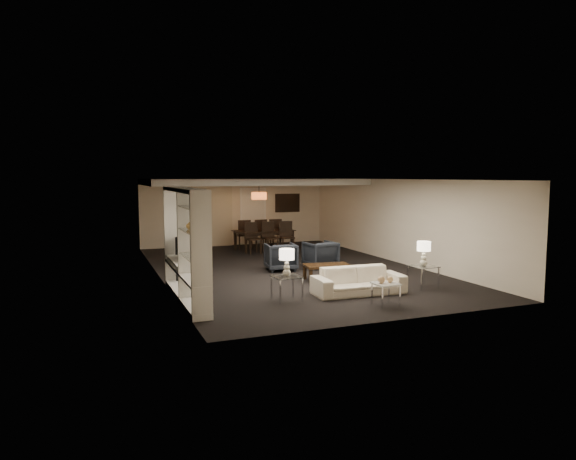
% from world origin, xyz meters
% --- Properties ---
extents(floor, '(11.00, 11.00, 0.00)m').
position_xyz_m(floor, '(0.00, 0.00, 0.00)').
color(floor, black).
rests_on(floor, ground).
extents(ceiling, '(7.00, 11.00, 0.02)m').
position_xyz_m(ceiling, '(0.00, 0.00, 2.50)').
color(ceiling, silver).
rests_on(ceiling, ground).
extents(wall_back, '(7.00, 0.02, 2.50)m').
position_xyz_m(wall_back, '(0.00, 5.50, 1.25)').
color(wall_back, beige).
rests_on(wall_back, ground).
extents(wall_front, '(7.00, 0.02, 2.50)m').
position_xyz_m(wall_front, '(0.00, -5.50, 1.25)').
color(wall_front, beige).
rests_on(wall_front, ground).
extents(wall_left, '(0.02, 11.00, 2.50)m').
position_xyz_m(wall_left, '(-3.50, 0.00, 1.25)').
color(wall_left, beige).
rests_on(wall_left, ground).
extents(wall_right, '(0.02, 11.00, 2.50)m').
position_xyz_m(wall_right, '(3.50, 0.00, 1.25)').
color(wall_right, beige).
rests_on(wall_right, ground).
extents(ceiling_soffit, '(7.00, 4.00, 0.20)m').
position_xyz_m(ceiling_soffit, '(0.00, 3.50, 2.40)').
color(ceiling_soffit, silver).
rests_on(ceiling_soffit, ceiling).
extents(curtains, '(1.50, 0.12, 2.40)m').
position_xyz_m(curtains, '(-0.90, 5.42, 1.20)').
color(curtains, beige).
rests_on(curtains, wall_back).
extents(door, '(0.90, 0.05, 2.10)m').
position_xyz_m(door, '(0.70, 5.47, 1.05)').
color(door, silver).
rests_on(door, wall_back).
extents(painting, '(0.95, 0.04, 0.65)m').
position_xyz_m(painting, '(2.10, 5.46, 1.55)').
color(painting, '#142D38').
rests_on(painting, wall_back).
extents(media_unit, '(0.38, 3.40, 2.35)m').
position_xyz_m(media_unit, '(-3.31, -2.60, 1.18)').
color(media_unit, white).
rests_on(media_unit, wall_left).
extents(pendant_light, '(0.52, 0.52, 0.24)m').
position_xyz_m(pendant_light, '(0.30, 3.50, 1.92)').
color(pendant_light, '#D8591E').
rests_on(pendant_light, ceiling_soffit).
extents(sofa, '(2.05, 0.87, 0.59)m').
position_xyz_m(sofa, '(0.34, -3.41, 0.30)').
color(sofa, beige).
rests_on(sofa, floor).
extents(coffee_table, '(1.19, 0.79, 0.40)m').
position_xyz_m(coffee_table, '(0.34, -1.81, 0.20)').
color(coffee_table, black).
rests_on(coffee_table, floor).
extents(armchair_left, '(0.90, 0.92, 0.75)m').
position_xyz_m(armchair_left, '(-0.26, -0.11, 0.38)').
color(armchair_left, black).
rests_on(armchair_left, floor).
extents(armchair_right, '(0.88, 0.90, 0.75)m').
position_xyz_m(armchair_right, '(0.94, -0.11, 0.38)').
color(armchair_right, black).
rests_on(armchair_right, floor).
extents(side_table_left, '(0.57, 0.57, 0.52)m').
position_xyz_m(side_table_left, '(-1.36, -3.41, 0.26)').
color(side_table_left, silver).
rests_on(side_table_left, floor).
extents(side_table_right, '(0.60, 0.60, 0.52)m').
position_xyz_m(side_table_right, '(2.04, -3.41, 0.26)').
color(side_table_right, white).
rests_on(side_table_right, floor).
extents(table_lamp_left, '(0.33, 0.33, 0.57)m').
position_xyz_m(table_lamp_left, '(-1.36, -3.41, 0.80)').
color(table_lamp_left, beige).
rests_on(table_lamp_left, side_table_left).
extents(table_lamp_right, '(0.35, 0.35, 0.57)m').
position_xyz_m(table_lamp_right, '(2.04, -3.41, 0.80)').
color(table_lamp_right, '#F2EBCC').
rests_on(table_lamp_right, side_table_right).
extents(marble_table, '(0.46, 0.46, 0.46)m').
position_xyz_m(marble_table, '(0.34, -4.51, 0.23)').
color(marble_table, white).
rests_on(marble_table, floor).
extents(gold_gourd_a, '(0.15, 0.15, 0.15)m').
position_xyz_m(gold_gourd_a, '(0.24, -4.51, 0.54)').
color(gold_gourd_a, tan).
rests_on(gold_gourd_a, marble_table).
extents(gold_gourd_b, '(0.13, 0.13, 0.13)m').
position_xyz_m(gold_gourd_b, '(0.44, -4.51, 0.53)').
color(gold_gourd_b, '#E0B276').
rests_on(gold_gourd_b, marble_table).
extents(television, '(1.02, 0.13, 0.59)m').
position_xyz_m(television, '(-3.28, -1.75, 1.04)').
color(television, black).
rests_on(television, media_unit).
extents(vase_blue, '(0.17, 0.17, 0.18)m').
position_xyz_m(vase_blue, '(-3.31, -3.69, 1.15)').
color(vase_blue, '#284EAF').
rests_on(vase_blue, media_unit).
extents(vase_amber, '(0.17, 0.17, 0.18)m').
position_xyz_m(vase_amber, '(-3.31, -3.27, 1.65)').
color(vase_amber, '#B7863D').
rests_on(vase_amber, media_unit).
extents(floor_speaker, '(0.17, 0.17, 1.16)m').
position_xyz_m(floor_speaker, '(-3.20, -1.09, 0.58)').
color(floor_speaker, black).
rests_on(floor_speaker, floor).
extents(dining_table, '(2.14, 1.38, 0.70)m').
position_xyz_m(dining_table, '(0.56, 3.73, 0.35)').
color(dining_table, black).
rests_on(dining_table, floor).
extents(chair_nl, '(0.53, 0.53, 1.04)m').
position_xyz_m(chair_nl, '(-0.04, 3.08, 0.52)').
color(chair_nl, black).
rests_on(chair_nl, floor).
extents(chair_nm, '(0.53, 0.53, 1.04)m').
position_xyz_m(chair_nm, '(0.56, 3.08, 0.52)').
color(chair_nm, black).
rests_on(chair_nm, floor).
extents(chair_nr, '(0.55, 0.55, 1.04)m').
position_xyz_m(chair_nr, '(1.16, 3.08, 0.52)').
color(chair_nr, black).
rests_on(chair_nr, floor).
extents(chair_fl, '(0.50, 0.50, 1.04)m').
position_xyz_m(chair_fl, '(-0.04, 4.38, 0.52)').
color(chair_fl, black).
rests_on(chair_fl, floor).
extents(chair_fm, '(0.53, 0.53, 1.04)m').
position_xyz_m(chair_fm, '(0.56, 4.38, 0.52)').
color(chair_fm, black).
rests_on(chair_fm, floor).
extents(chair_fr, '(0.54, 0.54, 1.04)m').
position_xyz_m(chair_fr, '(1.16, 4.38, 0.52)').
color(chair_fr, black).
rests_on(chair_fr, floor).
extents(floor_lamp, '(0.27, 0.27, 1.44)m').
position_xyz_m(floor_lamp, '(-1.56, 4.17, 0.72)').
color(floor_lamp, black).
rests_on(floor_lamp, floor).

